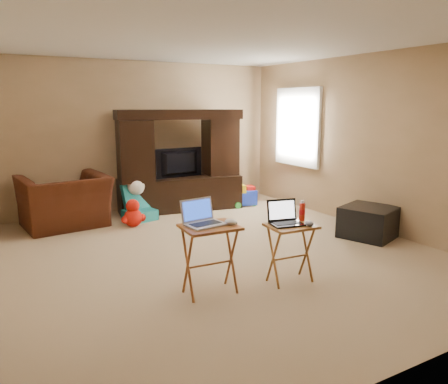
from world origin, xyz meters
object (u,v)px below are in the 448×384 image
laptop_right (287,213)px  tray_table_right (290,253)px  mouse_left (231,222)px  entertainment_center (180,161)px  tray_table_left (210,260)px  recliner (65,201)px  laptop_left (205,213)px  plush_toy (133,213)px  child_rocker (139,202)px  television (181,163)px  water_bottle (302,212)px  push_toy (242,195)px  mouse_right (309,223)px  ottoman (369,222)px

laptop_right → tray_table_right: bearing=-14.9°
laptop_right → mouse_left: bearing=-174.7°
entertainment_center → tray_table_left: bearing=-100.9°
recliner → tray_table_right: bearing=110.1°
tray_table_left → laptop_left: laptop_left is taller
plush_toy → mouse_left: (0.10, -2.69, 0.49)m
tray_table_right → laptop_right: 0.42m
entertainment_center → mouse_left: size_ratio=15.24×
laptop_left → laptop_right: 0.85m
child_rocker → tray_table_left: 2.96m
television → water_bottle: (-0.10, -3.28, -0.12)m
push_toy → water_bottle: 3.33m
push_toy → laptop_left: size_ratio=1.49×
television → tray_table_left: 3.43m
recliner → push_toy: size_ratio=2.26×
tray_table_left → mouse_right: tray_table_left is taller
push_toy → ottoman: bearing=-64.3°
child_rocker → tray_table_right: tray_table_right is taller
child_rocker → laptop_right: (0.50, -3.08, 0.44)m
plush_toy → mouse_left: bearing=-87.8°
entertainment_center → television: 0.06m
television → child_rocker: bearing=12.9°
entertainment_center → child_rocker: bearing=-151.9°
television → laptop_right: 3.35m
mouse_left → water_bottle: (0.85, -0.01, -0.00)m
tray_table_left → plush_toy: bearing=91.0°
laptop_left → push_toy: bearing=45.4°
push_toy → laptop_right: 3.48m
entertainment_center → television: entertainment_center is taller
push_toy → tray_table_right: tray_table_right is taller
mouse_left → tray_table_left: bearing=159.8°
laptop_left → laptop_right: laptop_left is taller
water_bottle → tray_table_right: bearing=-158.2°
recliner → child_rocker: bearing=164.5°
plush_toy → push_toy: (2.13, 0.37, -0.01)m
push_toy → child_rocker: bearing=-164.7°
child_rocker → tray_table_left: bearing=-110.1°
recliner → push_toy: (3.00, -0.12, -0.19)m
television → push_toy: size_ratio=1.65×
mouse_right → water_bottle: (0.07, 0.20, 0.07)m
television → plush_toy: television is taller
recliner → mouse_left: size_ratio=8.67×
tray_table_left → laptop_left: size_ratio=1.91×
tray_table_right → mouse_right: mouse_right is taller
laptop_left → laptop_right: bearing=-19.0°
laptop_right → entertainment_center: bearing=96.0°
push_toy → mouse_left: size_ratio=3.84×
plush_toy → child_rocker: bearing=56.7°
tray_table_right → mouse_right: bearing=-38.5°
mouse_right → water_bottle: bearing=70.7°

